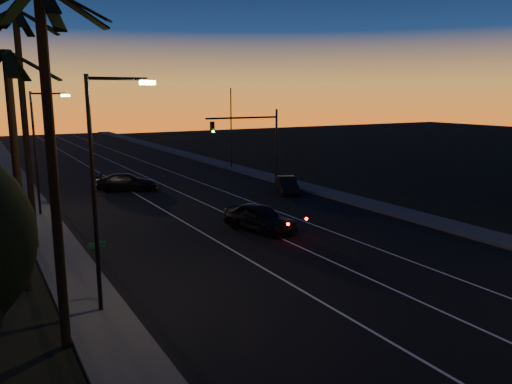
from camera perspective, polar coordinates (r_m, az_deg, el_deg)
road at (r=33.17m, az=-2.43°, el=-3.39°), size 20.00×170.00×0.01m
sidewalk_left at (r=29.90m, az=-21.94°, el=-5.68°), size 2.40×170.00×0.16m
sidewalk_right at (r=39.43m, az=12.17°, el=-1.18°), size 2.40×170.00×0.16m
lane_stripe_left at (r=31.94m, az=-7.22°, el=-4.01°), size 0.12×160.00×0.01m
lane_stripe_mid at (r=33.39m, az=-1.67°, el=-3.26°), size 0.12×160.00×0.01m
lane_stripe_right at (r=35.13m, az=3.37°, el=-2.55°), size 0.12×160.00×0.01m
palm_near at (r=16.71m, az=-22.49°, el=6.09°), size 4.25×4.16×11.53m
palm_mid at (r=22.67m, az=-25.89°, el=4.84°), size 4.25×4.16×10.03m
palm_far at (r=28.65m, az=-25.04°, el=8.71°), size 4.25×4.16×12.53m
streetlight_left_near at (r=19.20m, az=-17.30°, el=1.70°), size 2.55×0.26×9.00m
streetlight_left_far at (r=36.89m, az=-23.51°, el=5.15°), size 2.55×0.26×8.50m
street_sign at (r=21.00m, az=-17.60°, el=-7.86°), size 0.70×0.06×2.60m
signal_mast at (r=44.45m, az=-0.25°, el=6.56°), size 7.10×0.41×7.00m
signal_post at (r=39.24m, az=-21.88°, el=2.38°), size 0.28×0.37×4.20m
far_pole_left at (r=53.79m, az=-25.92°, el=5.94°), size 0.14×0.14×9.00m
far_pole_right at (r=56.84m, az=-2.86°, el=7.24°), size 0.14×0.14×9.00m
lead_car at (r=30.70m, az=0.42°, el=-2.93°), size 3.44×5.82×1.69m
right_car at (r=42.55m, az=3.53°, el=0.81°), size 3.06×4.50×1.40m
cross_car at (r=44.96m, az=-14.53°, el=1.09°), size 5.60×4.07×1.51m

